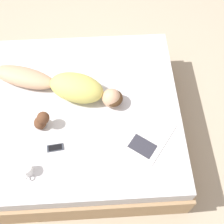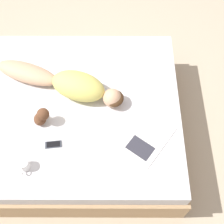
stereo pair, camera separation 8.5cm
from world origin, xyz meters
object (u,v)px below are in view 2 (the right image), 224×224
object	(u,v)px
open_magazine	(147,139)
coffee_mug	(24,165)
cell_phone	(53,144)
person	(66,83)

from	to	relation	value
open_magazine	coffee_mug	xyz separation A→B (m)	(0.26, -1.02, 0.05)
open_magazine	cell_phone	distance (m)	0.81
open_magazine	person	bearing A→B (deg)	-88.81
open_magazine	cell_phone	size ratio (longest dim) A/B	3.74
person	cell_phone	size ratio (longest dim) A/B	8.67
open_magazine	coffee_mug	bearing A→B (deg)	-39.24
open_magazine	coffee_mug	distance (m)	1.05
cell_phone	coffee_mug	bearing A→B (deg)	-53.18
coffee_mug	cell_phone	xyz separation A→B (m)	(-0.20, 0.21, -0.05)
person	open_magazine	xyz separation A→B (m)	(0.52, 0.73, -0.09)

